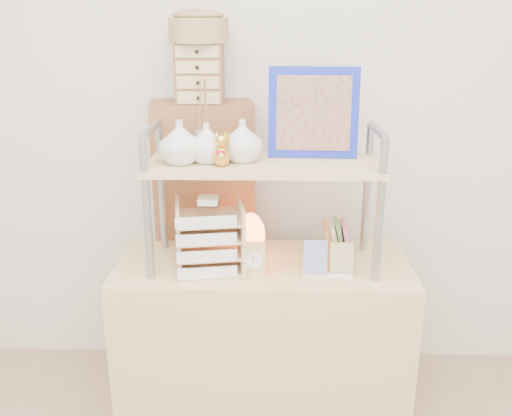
{
  "coord_description": "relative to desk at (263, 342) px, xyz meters",
  "views": [
    {
      "loc": [
        0.02,
        -0.93,
        1.72
      ],
      "look_at": [
        -0.03,
        1.2,
        0.99
      ],
      "focal_mm": 40.0,
      "sensor_mm": 36.0,
      "label": 1
    }
  ],
  "objects": [
    {
      "name": "desk",
      "position": [
        0.0,
        0.0,
        0.0
      ],
      "size": [
        1.2,
        0.5,
        0.75
      ],
      "primitive_type": "cube",
      "color": "tan",
      "rests_on": "ground"
    },
    {
      "name": "salt_lamp",
      "position": [
        -0.05,
        0.04,
        0.48
      ],
      "size": [
        0.13,
        0.12,
        0.2
      ],
      "color": "brown",
      "rests_on": "desk"
    },
    {
      "name": "desk_clock",
      "position": [
        -0.04,
        -0.12,
        0.44
      ],
      "size": [
        0.09,
        0.04,
        0.13
      ],
      "color": "tan",
      "rests_on": "desk"
    },
    {
      "name": "drawer_chest",
      "position": [
        -0.28,
        0.35,
        1.1
      ],
      "size": [
        0.2,
        0.16,
        0.25
      ],
      "color": "brown",
      "rests_on": "cabinet"
    },
    {
      "name": "room_shell",
      "position": [
        0.0,
        -0.81,
        1.32
      ],
      "size": [
        3.42,
        3.41,
        2.61
      ],
      "color": "silver",
      "rests_on": "ground"
    },
    {
      "name": "postcard_stand",
      "position": [
        0.25,
        -0.11,
        0.41
      ],
      "size": [
        0.2,
        0.06,
        0.14
      ],
      "color": "white",
      "rests_on": "desk"
    },
    {
      "name": "hutch",
      "position": [
        -0.07,
        0.01,
        0.82
      ],
      "size": [
        0.9,
        0.34,
        0.78
      ],
      "color": "gray",
      "rests_on": "desk"
    },
    {
      "name": "woven_basket",
      "position": [
        -0.28,
        0.35,
        1.28
      ],
      "size": [
        0.25,
        0.25,
        0.1
      ],
      "primitive_type": "cylinder",
      "color": "olive",
      "rests_on": "drawer_chest"
    },
    {
      "name": "letter_tray",
      "position": [
        -0.21,
        -0.06,
        0.5
      ],
      "size": [
        0.28,
        0.27,
        0.3
      ],
      "color": "#DCB884",
      "rests_on": "desk"
    },
    {
      "name": "cabinet",
      "position": [
        -0.28,
        0.37,
        0.3
      ],
      "size": [
        0.48,
        0.3,
        1.35
      ],
      "primitive_type": "cube",
      "rotation": [
        0.0,
        0.0,
        0.13
      ],
      "color": "brown",
      "rests_on": "ground"
    }
  ]
}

